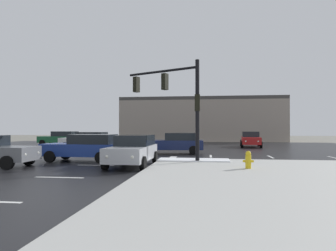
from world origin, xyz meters
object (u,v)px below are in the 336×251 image
sedan_blue (85,147)px  sedan_green (61,138)px  sedan_white (87,140)px  traffic_signal_mast (176,95)px  fire_hydrant (248,160)px  sedan_navy (175,143)px  sedan_silver (133,150)px  sedan_red (251,139)px

sedan_blue → sedan_green: bearing=-56.3°
sedan_white → traffic_signal_mast: bearing=137.0°
fire_hydrant → sedan_white: sedan_white is taller
fire_hydrant → sedan_navy: bearing=115.5°
traffic_signal_mast → fire_hydrant: traffic_signal_mast is taller
fire_hydrant → sedan_navy: (-4.27, 8.96, 0.32)m
sedan_green → sedan_white: bearing=140.1°
sedan_navy → sedan_white: (-8.68, 4.07, 0.00)m
sedan_silver → sedan_red: size_ratio=0.98×
sedan_navy → sedan_silver: bearing=75.7°
sedan_navy → sedan_blue: same height
sedan_silver → sedan_white: 13.87m
sedan_red → sedan_white: bearing=-66.5°
sedan_navy → sedan_green: size_ratio=1.00×
sedan_green → traffic_signal_mast: bearing=139.1°
sedan_blue → sedan_white: bearing=-65.6°
sedan_silver → sedan_green: (-12.47, 16.97, 0.00)m
sedan_silver → sedan_red: 18.98m
sedan_navy → sedan_white: bearing=-29.4°
traffic_signal_mast → sedan_white: 13.96m
traffic_signal_mast → sedan_green: (-14.52, 15.08, -3.02)m
sedan_white → fire_hydrant: bearing=138.4°
fire_hydrant → sedan_white: 18.38m
sedan_silver → sedan_green: size_ratio=0.98×
traffic_signal_mast → sedan_red: (6.15, 15.23, -3.02)m
sedan_red → sedan_silver: bearing=-21.0°
fire_hydrant → sedan_silver: bearing=167.5°
sedan_red → sedan_green: 20.67m
sedan_blue → fire_hydrant: bearing=164.4°
sedan_blue → sedan_green: size_ratio=0.99×
traffic_signal_mast → fire_hydrant: bearing=164.9°
traffic_signal_mast → sedan_silver: bearing=68.7°
traffic_signal_mast → sedan_white: bearing=-20.5°
traffic_signal_mast → sedan_navy: bearing=-57.3°
sedan_silver → sedan_white: same height
fire_hydrant → sedan_red: sedan_red is taller
sedan_blue → sedan_navy: bearing=-125.2°
fire_hydrant → sedan_blue: 9.42m
sedan_silver → sedan_red: (8.20, 17.11, 0.00)m
sedan_navy → traffic_signal_mast: bearing=92.4°
sedan_red → sedan_green: size_ratio=1.00×
sedan_silver → sedan_navy: size_ratio=0.98×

